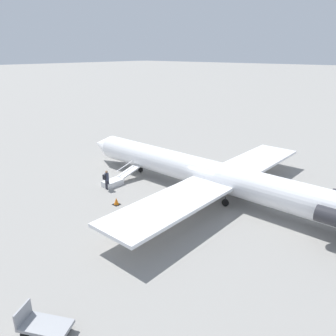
{
  "coord_description": "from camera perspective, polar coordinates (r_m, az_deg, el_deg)",
  "views": [
    {
      "loc": [
        -14.25,
        21.79,
        11.56
      ],
      "look_at": [
        3.76,
        0.74,
        1.66
      ],
      "focal_mm": 35.0,
      "sensor_mm": 36.0,
      "label": 1
    }
  ],
  "objects": [
    {
      "name": "ground_plane",
      "position": [
        28.49,
        6.75,
        -4.41
      ],
      "size": [
        600.0,
        600.0,
        0.0
      ],
      "primitive_type": "plane",
      "color": "gray"
    },
    {
      "name": "airplane_main",
      "position": [
        27.33,
        8.45,
        -1.34
      ],
      "size": [
        30.72,
        23.41,
        6.23
      ],
      "rotation": [
        0.0,
        0.0,
        -0.01
      ],
      "color": "white",
      "rests_on": "ground"
    },
    {
      "name": "boarding_stairs",
      "position": [
        30.46,
        -9.03,
        -2.15
      ],
      "size": [
        1.11,
        4.02,
        1.6
      ],
      "rotation": [
        0.0,
        0.0,
        -1.58
      ],
      "color": "silver",
      "rests_on": "ground"
    },
    {
      "name": "passenger",
      "position": [
        29.27,
        -10.65,
        -1.82
      ],
      "size": [
        0.36,
        0.54,
        1.74
      ],
      "rotation": [
        0.0,
        0.0,
        -1.58
      ],
      "color": "#23232D",
      "rests_on": "ground"
    },
    {
      "name": "luggage_cart",
      "position": [
        16.52,
        -20.94,
        -24.13
      ],
      "size": [
        2.46,
        1.98,
        1.22
      ],
      "rotation": [
        0.0,
        0.0,
        0.47
      ],
      "color": "gray",
      "rests_on": "ground"
    },
    {
      "name": "traffic_cone_near_stairs",
      "position": [
        26.52,
        -8.99,
        -5.78
      ],
      "size": [
        0.53,
        0.53,
        0.59
      ],
      "color": "black",
      "rests_on": "ground"
    }
  ]
}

